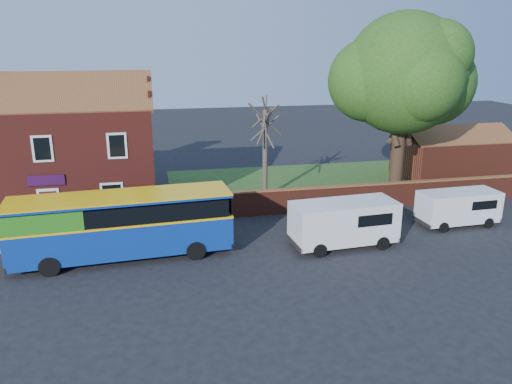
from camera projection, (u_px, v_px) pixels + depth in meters
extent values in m
plane|color=black|center=(182.00, 271.00, 23.24)|extent=(120.00, 120.00, 0.00)
cube|color=gray|center=(46.00, 237.00, 27.23)|extent=(18.00, 3.50, 0.12)
cube|color=slate|center=(40.00, 249.00, 25.59)|extent=(18.00, 0.15, 0.14)
cube|color=#426B28|center=(343.00, 182.00, 37.97)|extent=(26.00, 12.00, 0.04)
cube|color=maroon|center=(57.00, 157.00, 31.70)|extent=(12.00, 8.00, 6.50)
cube|color=brown|center=(43.00, 92.00, 28.60)|extent=(12.30, 4.08, 2.16)
cube|color=brown|center=(55.00, 86.00, 32.35)|extent=(12.30, 4.08, 2.16)
cube|color=black|center=(42.00, 149.00, 27.53)|extent=(1.10, 0.06, 1.50)
cube|color=#4C0F19|center=(50.00, 209.00, 28.52)|extent=(0.95, 0.04, 2.10)
cube|color=silver|center=(50.00, 208.00, 28.53)|extent=(1.20, 0.06, 2.30)
cube|color=#300B34|center=(46.00, 180.00, 28.03)|extent=(2.00, 0.06, 0.60)
cube|color=maroon|center=(378.00, 196.00, 32.14)|extent=(22.00, 0.30, 1.50)
cube|color=brown|center=(378.00, 184.00, 31.91)|extent=(22.00, 0.38, 0.10)
cube|color=maroon|center=(451.00, 158.00, 39.32)|extent=(8.00, 5.00, 3.00)
cube|color=brown|center=(464.00, 135.00, 37.55)|extent=(8.20, 2.56, 1.24)
cube|color=brown|center=(445.00, 129.00, 39.90)|extent=(8.20, 2.56, 1.24)
cube|color=#0D3597|center=(124.00, 235.00, 24.45)|extent=(10.63, 3.33, 1.67)
cube|color=yellow|center=(122.00, 219.00, 24.21)|extent=(10.65, 3.35, 0.10)
cube|color=black|center=(121.00, 209.00, 24.07)|extent=(10.21, 3.32, 0.83)
cube|color=#2E851D|center=(45.00, 215.00, 23.17)|extent=(3.73, 2.90, 0.89)
cube|color=#0D3597|center=(120.00, 198.00, 23.91)|extent=(10.63, 3.33, 0.14)
cube|color=yellow|center=(120.00, 196.00, 23.88)|extent=(10.67, 3.37, 0.06)
cylinder|color=black|center=(49.00, 266.00, 22.66)|extent=(0.96, 0.34, 0.94)
cylinder|color=black|center=(55.00, 246.00, 24.92)|extent=(0.96, 0.34, 0.94)
cylinder|color=black|center=(196.00, 250.00, 24.40)|extent=(0.96, 0.34, 0.94)
cylinder|color=black|center=(189.00, 233.00, 26.67)|extent=(0.96, 0.34, 0.94)
cube|color=white|center=(344.00, 221.00, 25.79)|extent=(5.57, 2.55, 2.06)
cube|color=black|center=(386.00, 211.00, 26.34)|extent=(0.21, 1.85, 0.81)
cube|color=black|center=(388.00, 233.00, 26.76)|extent=(0.25, 2.17, 0.26)
cylinder|color=black|center=(320.00, 250.00, 24.68)|extent=(0.73, 0.27, 0.72)
cylinder|color=black|center=(305.00, 236.00, 26.57)|extent=(0.73, 0.27, 0.72)
cylinder|color=black|center=(382.00, 243.00, 25.59)|extent=(0.73, 0.27, 0.72)
cylinder|color=black|center=(363.00, 229.00, 27.48)|extent=(0.73, 0.27, 0.72)
cube|color=white|center=(458.00, 206.00, 28.84)|extent=(4.66, 2.02, 1.74)
cube|color=black|center=(490.00, 199.00, 29.24)|extent=(0.14, 1.56, 0.69)
cube|color=black|center=(490.00, 216.00, 29.59)|extent=(0.17, 1.84, 0.22)
cylinder|color=black|center=(443.00, 227.00, 27.94)|extent=(0.61, 0.24, 0.61)
cylinder|color=black|center=(426.00, 217.00, 29.54)|extent=(0.61, 0.24, 0.61)
cylinder|color=black|center=(488.00, 223.00, 28.63)|extent=(0.61, 0.24, 0.61)
cylinder|color=black|center=(469.00, 213.00, 30.22)|extent=(0.61, 0.24, 0.61)
cylinder|color=black|center=(397.00, 159.00, 34.25)|extent=(0.88, 0.88, 5.08)
sphere|color=#437023|center=(404.00, 74.00, 32.59)|extent=(7.94, 7.94, 7.94)
sphere|color=#437023|center=(432.00, 83.00, 33.65)|extent=(5.74, 5.74, 5.74)
sphere|color=#437023|center=(370.00, 80.00, 32.93)|extent=(5.52, 5.52, 5.52)
cylinder|color=#4C4238|center=(265.00, 155.00, 33.34)|extent=(0.34, 0.34, 6.03)
cylinder|color=#4C4238|center=(265.00, 123.00, 32.72)|extent=(0.35, 2.94, 2.37)
cylinder|color=#4C4238|center=(265.00, 126.00, 32.78)|extent=(1.54, 2.17, 2.17)
cylinder|color=#4C4238|center=(265.00, 120.00, 32.66)|extent=(2.47, 1.13, 2.40)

